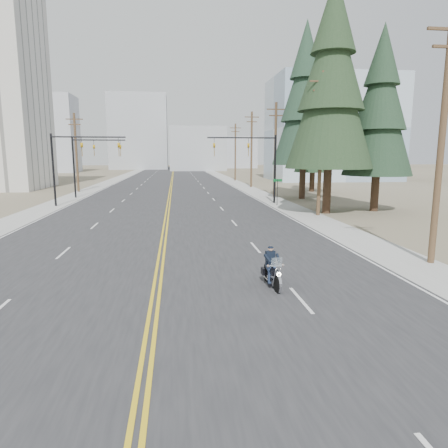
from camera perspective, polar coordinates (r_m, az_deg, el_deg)
ground_plane at (r=10.04m, az=-11.18°, el=-19.94°), size 400.00×400.00×0.00m
road at (r=78.86m, az=-7.47°, el=6.12°), size 20.00×200.00×0.01m
sidewalk_left at (r=79.81m, az=-15.79°, el=5.88°), size 3.00×200.00×0.01m
sidewalk_right at (r=79.58m, az=0.89°, el=6.23°), size 3.00×200.00×0.01m
traffic_mast_left at (r=41.86m, az=-20.64°, el=9.16°), size 7.10×0.26×7.00m
traffic_mast_right at (r=41.52m, az=4.57°, el=9.75°), size 7.10×0.26×7.00m
traffic_mast_far at (r=49.74m, az=-18.83°, el=9.19°), size 6.10×0.26×7.00m
street_sign at (r=40.10m, az=7.64°, el=5.21°), size 0.90×0.06×2.62m
utility_pole_a at (r=20.41m, az=28.69°, el=10.81°), size 2.20×0.30×11.00m
utility_pole_b at (r=33.81m, az=13.67°, el=11.28°), size 2.20×0.30×11.50m
utility_pole_c at (r=48.15m, az=7.34°, el=10.64°), size 2.20×0.30×11.00m
utility_pole_d at (r=62.81m, az=3.95°, el=10.71°), size 2.20×0.30×11.50m
utility_pole_e at (r=79.57m, az=1.63°, el=10.35°), size 2.20×0.30×11.00m
utility_pole_left at (r=58.24m, az=-20.36°, el=9.71°), size 2.20×0.30×10.50m
glass_building at (r=84.81m, az=15.13°, el=12.88°), size 24.00×16.00×20.00m
haze_bldg_a at (r=128.92m, az=-23.49°, el=11.69°), size 14.00×12.00×22.00m
haze_bldg_b at (r=133.91m, az=-3.84°, el=10.65°), size 18.00×14.00×14.00m
haze_bldg_c at (r=125.07m, az=11.65°, el=11.45°), size 16.00×12.00×18.00m
haze_bldg_d at (r=149.47m, az=-12.06°, el=12.67°), size 20.00×15.00×26.00m
haze_bldg_e at (r=160.54m, az=1.84°, el=10.16°), size 14.00×14.00×12.00m
haze_bldg_f at (r=147.74m, az=-27.41°, el=9.90°), size 12.00×12.00×16.00m
motorcyclist at (r=15.29m, az=6.92°, el=-6.16°), size 0.96×2.01×1.53m
conifer_near at (r=35.89m, az=15.15°, el=19.28°), size 7.28×7.28×19.27m
conifer_mid at (r=38.34m, az=21.44°, el=15.46°), size 5.99×5.99×15.98m
conifer_tall at (r=47.26m, az=11.50°, el=17.19°), size 7.01×7.01×19.48m
conifer_far at (r=56.43m, az=12.70°, el=12.38°), size 5.03×5.03×13.46m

